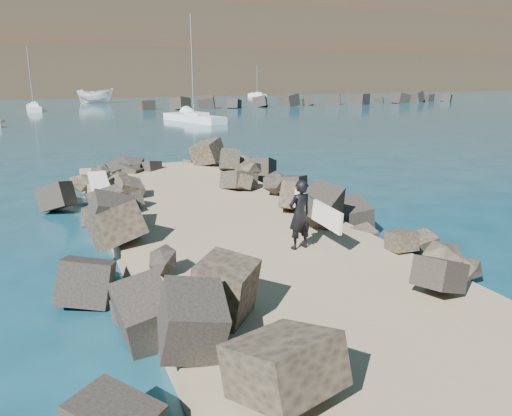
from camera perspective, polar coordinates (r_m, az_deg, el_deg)
The scene contains 12 objects.
ground at distance 12.90m, azimuth -1.78°, elevation -5.38°, with size 800.00×800.00×0.00m, color #0F384C.
jetty at distance 11.08m, azimuth 2.08°, elevation -7.24°, with size 6.00×26.00×0.60m, color #8C7759.
riprap_left at distance 10.64m, azimuth -13.47°, elevation -7.49°, with size 2.60×22.00×1.00m, color black.
riprap_right at distance 12.84m, azimuth 12.88°, elevation -3.50°, with size 2.60×22.00×1.00m, color black.
breakwater_secondary at distance 77.20m, azimuth 7.37°, elevation 12.05°, with size 52.00×4.00×1.20m, color black.
headland at distance 172.23m, azimuth -19.71°, elevation 18.07°, with size 360.00×140.00×32.00m, color #2D4919.
surfboard_resting at distance 16.17m, azimuth -17.38°, elevation 1.99°, with size 0.57×2.27×0.08m, color silver.
boat_imported at distance 84.69m, azimuth -17.87°, elevation 12.09°, with size 2.22×5.89×2.28m, color silver.
surfer_with_board at distance 11.42m, azimuth 5.29°, elevation -0.71°, with size 0.84×2.00×1.61m.
sailboat_b at distance 69.64m, azimuth -24.06°, elevation 10.37°, with size 1.78×6.54×7.87m.
sailboat_f at distance 103.56m, azimuth 0.13°, elevation 12.77°, with size 2.13×5.07×6.19m.
sailboat_c at distance 49.73m, azimuth -7.09°, elevation 10.16°, with size 4.21×8.62×10.04m.
Camera 1 is at (-4.46, -11.23, 4.51)m, focal length 35.00 mm.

